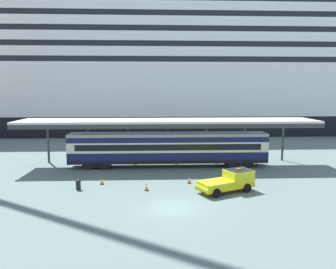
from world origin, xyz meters
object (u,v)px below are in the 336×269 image
Objects in this scene: cruise_ship at (158,74)px; quay_bollard at (78,184)px; train_carriage at (168,148)px; traffic_cone_mid at (146,187)px; traffic_cone_near at (189,180)px; traffic_cone_far at (102,181)px; service_truck at (230,180)px.

quay_bollard is (-7.99, -47.52, -12.68)m from cruise_ship.
train_carriage is 35.12× the size of traffic_cone_mid.
train_carriage reaches higher than traffic_cone_near.
traffic_cone_near is 0.72× the size of quay_bollard.
traffic_cone_near reaches higher than traffic_cone_far.
train_carriage is 12.48m from quay_bollard.
quay_bollard is at bearing -138.93° from traffic_cone_far.
traffic_cone_near is (1.77, -7.09, -1.97)m from train_carriage.
cruise_ship is 134.43× the size of quay_bollard.
traffic_cone_mid is 1.05× the size of traffic_cone_far.
service_truck is 5.80× the size of quay_bollard.
traffic_cone_near reaches higher than traffic_cone_mid.
train_carriage is (0.75, -38.79, -10.88)m from cruise_ship.
traffic_cone_mid is (-4.19, -2.17, -0.01)m from traffic_cone_near.
traffic_cone_mid is (-1.67, -48.05, -12.86)m from cruise_ship.
service_truck is at bearing -61.71° from train_carriage.
traffic_cone_mid is 6.35m from quay_bollard.
traffic_cone_far is at bearing 167.65° from service_truck.
traffic_cone_near is at bearing -0.09° from traffic_cone_far.
cruise_ship reaches higher than train_carriage.
cruise_ship is at bearing 97.02° from service_truck.
cruise_ship is at bearing 82.43° from traffic_cone_far.
quay_bollard is (-13.97, 0.99, -0.47)m from service_truck.
quay_bollard reaches higher than traffic_cone_near.
traffic_cone_far is (-6.09, -45.86, -12.88)m from cruise_ship.
traffic_cone_near is 1.07× the size of traffic_cone_far.
traffic_cone_mid is 0.70× the size of quay_bollard.
traffic_cone_far is (-8.61, 0.01, -0.02)m from traffic_cone_near.
train_carriage is at bearing 118.29° from service_truck.
train_carriage is at bearing 44.96° from quay_bollard.
cruise_ship is at bearing 80.45° from quay_bollard.
cruise_ship is 50.37m from service_truck.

